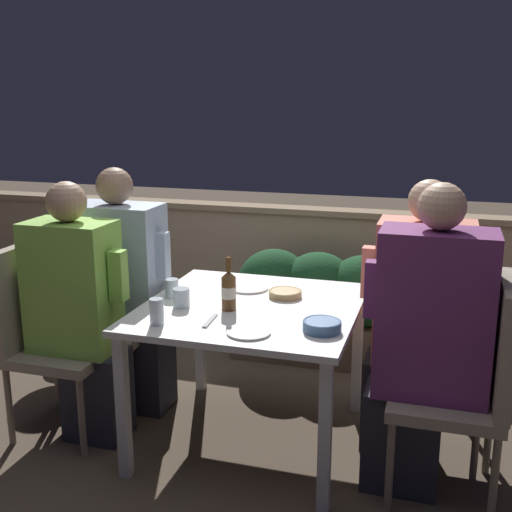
{
  "coord_description": "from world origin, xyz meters",
  "views": [
    {
      "loc": [
        0.85,
        -2.75,
        1.67
      ],
      "look_at": [
        0.0,
        0.08,
        0.93
      ],
      "focal_mm": 45.0,
      "sensor_mm": 36.0,
      "label": 1
    }
  ],
  "objects_px": {
    "chair_right_near": "(476,373)",
    "person_coral_top": "(415,319)",
    "person_green_blouse": "(80,313)",
    "person_blue_shirt": "(125,291)",
    "person_purple_stripe": "(425,343)",
    "chair_left_far": "(91,304)",
    "chair_right_far": "(461,343)",
    "potted_plant": "(72,284)",
    "beer_bottle": "(229,290)",
    "chair_left_near": "(44,324)"
  },
  "relations": [
    {
      "from": "chair_left_near",
      "to": "person_green_blouse",
      "type": "height_order",
      "value": "person_green_blouse"
    },
    {
      "from": "person_coral_top",
      "to": "chair_right_near",
      "type": "bearing_deg",
      "value": -51.27
    },
    {
      "from": "person_purple_stripe",
      "to": "person_green_blouse",
      "type": "bearing_deg",
      "value": -179.8
    },
    {
      "from": "chair_right_near",
      "to": "potted_plant",
      "type": "height_order",
      "value": "chair_right_near"
    },
    {
      "from": "potted_plant",
      "to": "chair_right_far",
      "type": "bearing_deg",
      "value": -12.22
    },
    {
      "from": "chair_left_near",
      "to": "potted_plant",
      "type": "xyz_separation_m",
      "value": [
        -0.38,
        0.85,
        -0.07
      ]
    },
    {
      "from": "person_green_blouse",
      "to": "potted_plant",
      "type": "xyz_separation_m",
      "value": [
        -0.59,
        0.85,
        -0.15
      ]
    },
    {
      "from": "chair_left_near",
      "to": "potted_plant",
      "type": "distance_m",
      "value": 0.93
    },
    {
      "from": "chair_right_far",
      "to": "person_blue_shirt",
      "type": "bearing_deg",
      "value": 179.67
    },
    {
      "from": "chair_right_far",
      "to": "person_green_blouse",
      "type": "bearing_deg",
      "value": -169.22
    },
    {
      "from": "person_coral_top",
      "to": "chair_right_far",
      "type": "bearing_deg",
      "value": -0.0
    },
    {
      "from": "person_purple_stripe",
      "to": "chair_right_far",
      "type": "bearing_deg",
      "value": 65.2
    },
    {
      "from": "person_green_blouse",
      "to": "potted_plant",
      "type": "distance_m",
      "value": 1.05
    },
    {
      "from": "chair_right_near",
      "to": "beer_bottle",
      "type": "height_order",
      "value": "chair_right_near"
    },
    {
      "from": "chair_left_near",
      "to": "person_coral_top",
      "type": "xyz_separation_m",
      "value": [
        1.77,
        0.34,
        0.09
      ]
    },
    {
      "from": "person_purple_stripe",
      "to": "potted_plant",
      "type": "height_order",
      "value": "person_purple_stripe"
    },
    {
      "from": "person_purple_stripe",
      "to": "person_coral_top",
      "type": "distance_m",
      "value": 0.34
    },
    {
      "from": "beer_bottle",
      "to": "person_purple_stripe",
      "type": "bearing_deg",
      "value": -4.78
    },
    {
      "from": "person_coral_top",
      "to": "chair_left_near",
      "type": "bearing_deg",
      "value": -169.23
    },
    {
      "from": "chair_left_far",
      "to": "potted_plant",
      "type": "bearing_deg",
      "value": 131.35
    },
    {
      "from": "chair_right_near",
      "to": "potted_plant",
      "type": "xyz_separation_m",
      "value": [
        -2.42,
        0.84,
        -0.07
      ]
    },
    {
      "from": "person_blue_shirt",
      "to": "chair_right_near",
      "type": "relative_size",
      "value": 1.36
    },
    {
      "from": "chair_left_far",
      "to": "potted_plant",
      "type": "height_order",
      "value": "chair_left_far"
    },
    {
      "from": "person_blue_shirt",
      "to": "person_purple_stripe",
      "type": "bearing_deg",
      "value": -12.35
    },
    {
      "from": "person_blue_shirt",
      "to": "chair_right_far",
      "type": "xyz_separation_m",
      "value": [
        1.71,
        -0.01,
        -0.09
      ]
    },
    {
      "from": "person_green_blouse",
      "to": "chair_right_near",
      "type": "height_order",
      "value": "person_green_blouse"
    },
    {
      "from": "chair_left_far",
      "to": "person_coral_top",
      "type": "xyz_separation_m",
      "value": [
        1.71,
        -0.01,
        0.09
      ]
    },
    {
      "from": "person_coral_top",
      "to": "chair_left_far",
      "type": "bearing_deg",
      "value": 179.67
    },
    {
      "from": "chair_left_near",
      "to": "person_green_blouse",
      "type": "distance_m",
      "value": 0.23
    },
    {
      "from": "chair_right_near",
      "to": "person_purple_stripe",
      "type": "xyz_separation_m",
      "value": [
        -0.21,
        0.0,
        0.11
      ]
    },
    {
      "from": "person_purple_stripe",
      "to": "beer_bottle",
      "type": "distance_m",
      "value": 0.9
    },
    {
      "from": "person_coral_top",
      "to": "potted_plant",
      "type": "bearing_deg",
      "value": 166.63
    },
    {
      "from": "chair_right_far",
      "to": "beer_bottle",
      "type": "relative_size",
      "value": 3.85
    },
    {
      "from": "chair_left_far",
      "to": "chair_left_near",
      "type": "bearing_deg",
      "value": -99.88
    },
    {
      "from": "chair_right_far",
      "to": "person_coral_top",
      "type": "bearing_deg",
      "value": 180.0
    },
    {
      "from": "person_green_blouse",
      "to": "person_blue_shirt",
      "type": "relative_size",
      "value": 0.98
    },
    {
      "from": "chair_right_near",
      "to": "person_coral_top",
      "type": "height_order",
      "value": "person_coral_top"
    },
    {
      "from": "chair_left_near",
      "to": "chair_right_far",
      "type": "relative_size",
      "value": 1.0
    },
    {
      "from": "person_blue_shirt",
      "to": "potted_plant",
      "type": "distance_m",
      "value": 0.84
    },
    {
      "from": "chair_right_near",
      "to": "chair_right_far",
      "type": "distance_m",
      "value": 0.34
    },
    {
      "from": "person_purple_stripe",
      "to": "potted_plant",
      "type": "bearing_deg",
      "value": 159.12
    },
    {
      "from": "person_green_blouse",
      "to": "person_coral_top",
      "type": "bearing_deg",
      "value": 12.18
    },
    {
      "from": "chair_right_near",
      "to": "chair_left_far",
      "type": "bearing_deg",
      "value": 170.21
    },
    {
      "from": "chair_right_far",
      "to": "potted_plant",
      "type": "xyz_separation_m",
      "value": [
        -2.36,
        0.51,
        -0.07
      ]
    },
    {
      "from": "person_purple_stripe",
      "to": "beer_bottle",
      "type": "height_order",
      "value": "person_purple_stripe"
    },
    {
      "from": "chair_left_near",
      "to": "person_purple_stripe",
      "type": "xyz_separation_m",
      "value": [
        1.83,
        0.01,
        0.11
      ]
    },
    {
      "from": "chair_left_near",
      "to": "chair_right_near",
      "type": "xyz_separation_m",
      "value": [
        2.04,
        0.01,
        0.0
      ]
    },
    {
      "from": "person_green_blouse",
      "to": "chair_right_far",
      "type": "height_order",
      "value": "person_green_blouse"
    },
    {
      "from": "person_green_blouse",
      "to": "chair_right_far",
      "type": "distance_m",
      "value": 1.81
    },
    {
      "from": "person_purple_stripe",
      "to": "person_coral_top",
      "type": "height_order",
      "value": "person_purple_stripe"
    }
  ]
}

